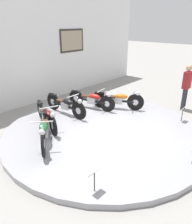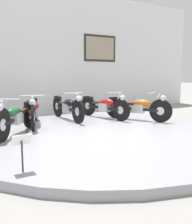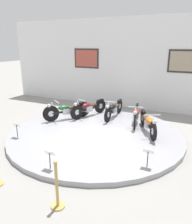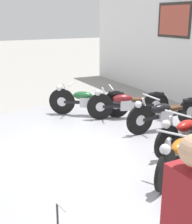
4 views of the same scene
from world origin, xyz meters
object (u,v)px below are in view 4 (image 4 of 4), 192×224
motorcycle_red (189,130)px  info_placard_front_right (57,207)px  motorcycle_black (164,113)px  motorcycle_maroon (127,103)px  motorcycle_orange (182,151)px  motorcycle_green (87,100)px

motorcycle_red → info_placard_front_right: bearing=-69.3°
motorcycle_black → info_placard_front_right: bearing=-56.5°
motorcycle_red → info_placard_front_right: 3.17m
motorcycle_maroon → motorcycle_red: size_ratio=0.98×
motorcycle_red → motorcycle_orange: 0.98m
motorcycle_green → motorcycle_maroon: size_ratio=0.86×
motorcycle_maroon → motorcycle_black: size_ratio=0.95×
motorcycle_black → motorcycle_orange: (1.66, -1.03, -0.00)m
motorcycle_orange → info_placard_front_right: (0.49, -2.22, -0.01)m
motorcycle_green → motorcycle_maroon: motorcycle_green is taller
motorcycle_maroon → info_placard_front_right: (3.19, -2.97, -0.01)m
motorcycle_maroon → motorcycle_black: same height
motorcycle_green → motorcycle_orange: 3.33m
motorcycle_orange → motorcycle_red: bearing=130.4°
motorcycle_maroon → motorcycle_orange: bearing=-15.4°
motorcycle_red → motorcycle_orange: bearing=-49.6°
motorcycle_green → motorcycle_maroon: 0.97m
motorcycle_red → motorcycle_black: bearing=164.4°
motorcycle_green → motorcycle_red: (2.70, 0.74, -0.02)m
motorcycle_orange → info_placard_front_right: bearing=-77.6°
motorcycle_red → info_placard_front_right: motorcycle_red is taller
motorcycle_green → info_placard_front_right: 4.43m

